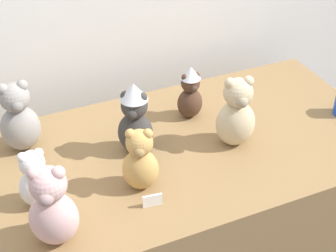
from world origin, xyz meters
name	(u,v)px	position (x,y,z in m)	size (l,w,h in m)	color
display_table	(168,213)	(0.00, 0.25, 0.35)	(1.84, 0.89, 0.71)	olive
teddy_bear_honey	(140,161)	(-0.18, 0.09, 0.83)	(0.17, 0.15, 0.26)	tan
teddy_bear_sand	(236,114)	(0.27, 0.19, 0.85)	(0.18, 0.17, 0.31)	#CCB78E
teddy_bear_blush	(52,208)	(-0.52, -0.04, 0.85)	(0.20, 0.18, 0.31)	beige
teddy_bear_ash	(19,119)	(-0.53, 0.50, 0.85)	(0.16, 0.14, 0.31)	gray
teddy_bear_snow	(35,180)	(-0.54, 0.16, 0.81)	(0.12, 0.11, 0.23)	white
teddy_bear_cocoa	(190,93)	(0.18, 0.43, 0.83)	(0.12, 0.10, 0.25)	#4C3323
teddy_bear_charcoal	(135,119)	(-0.12, 0.30, 0.86)	(0.18, 0.18, 0.31)	#383533
name_card_front_left	(45,217)	(-0.54, 0.05, 0.73)	(0.07, 0.01, 0.05)	white
name_card_front_middle	(152,200)	(-0.18, -0.02, 0.73)	(0.07, 0.01, 0.05)	white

